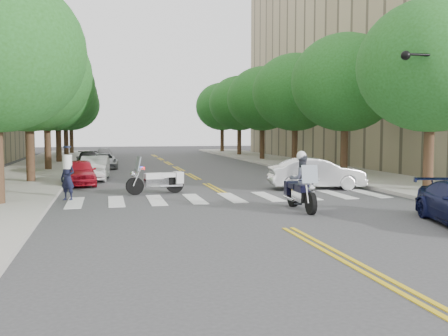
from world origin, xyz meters
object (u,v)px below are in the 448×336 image
object	(u,v)px
motorcycle_parked	(160,180)
convertible	(316,174)
motorcycle_police	(300,184)
officer_standing	(68,178)

from	to	relation	value
motorcycle_parked	convertible	world-z (taller)	motorcycle_parked
motorcycle_police	officer_standing	bearing A→B (deg)	-26.48
motorcycle_police	convertible	bearing A→B (deg)	-116.86
motorcycle_police	officer_standing	size ratio (longest dim) A/B	1.46
officer_standing	convertible	world-z (taller)	officer_standing
officer_standing	motorcycle_parked	bearing A→B (deg)	54.11
motorcycle_police	motorcycle_parked	size ratio (longest dim) A/B	0.99
motorcycle_police	motorcycle_parked	bearing A→B (deg)	-50.49
motorcycle_police	motorcycle_parked	distance (m)	7.04
convertible	motorcycle_parked	bearing A→B (deg)	97.47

